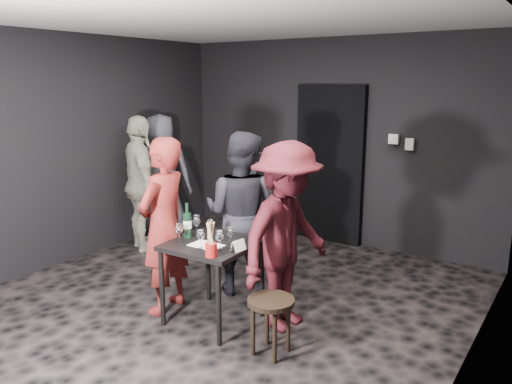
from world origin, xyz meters
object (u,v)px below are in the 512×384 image
Objects in this scene: tasting_table at (212,253)px; woman_black at (242,205)px; hand_truck at (259,218)px; server_red at (163,217)px; man_maroon at (287,227)px; stool at (271,309)px; wine_bottle at (187,224)px; bystander_grey at (161,166)px; bystander_cream at (140,174)px; breadstick_cup at (211,240)px.

woman_black is (-0.17, 0.69, 0.27)m from tasting_table.
hand_truck is 2.73m from server_red.
hand_truck is 0.64× the size of man_maroon.
server_red reaches higher than stool.
bystander_grey is at bearing 139.59° from wine_bottle.
server_red is 0.26m from wine_bottle.
bystander_grey is at bearing -141.87° from server_red.
woman_black is (0.35, 0.76, 0.01)m from server_red.
bystander_cream is 1.03× the size of bystander_grey.
bystander_cream is at bearing 80.51° from man_maroon.
man_maroon is at bearing 117.36° from bystander_grey.
man_maroon is (1.11, 0.36, 0.00)m from server_red.
bystander_grey is at bearing 70.28° from man_maroon.
bystander_cream reaches higher than man_maroon.
wine_bottle is (-0.10, -0.70, -0.05)m from woman_black.
man_maroon reaches higher than breadstick_cup.
hand_truck is 3.61× the size of wine_bottle.
server_red is at bearing 163.73° from breadstick_cup.
bystander_cream is at bearing 149.30° from breadstick_cup.
man_maroon is 0.95× the size of bystander_grey.
tasting_table is 0.39× the size of bystander_grey.
woman_black is 1.86m from bystander_cream.
tasting_table is 0.59m from server_red.
bystander_grey reaches higher than tasting_table.
hand_truck reaches higher than breadstick_cup.
tasting_table is at bearing 90.38° from server_red.
bystander_grey reaches higher than woman_black.
server_red is 0.83m from woman_black.
hand_truck reaches higher than tasting_table.
server_red reaches higher than wine_bottle.
server_red is at bearing -172.72° from tasting_table.
stool is 1.38m from server_red.
woman_black reaches higher than hand_truck.
man_maroon reaches higher than tasting_table.
stool is (1.91, -2.68, 0.17)m from hand_truck.
breadstick_cup is at bearing 66.83° from server_red.
server_red is 1.85m from bystander_cream.
tasting_table is 2.28m from bystander_cream.
bystander_grey reaches higher than hand_truck.
stool is 0.26× the size of server_red.
bystander_grey is 6.22× the size of breadstick_cup.
bystander_grey is at bearing 148.01° from stool.
bystander_cream is at bearing 156.01° from stool.
tasting_table is at bearing 128.16° from breadstick_cup.
woman_black is at bearing 148.35° from server_red.
server_red is at bearing 114.42° from man_maroon.
bystander_grey is (-2.14, 1.04, 0.04)m from woman_black.
man_maroon is at bearing -40.84° from hand_truck.
woman_black reaches higher than wine_bottle.
woman_black is 0.96× the size of bystander_grey.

